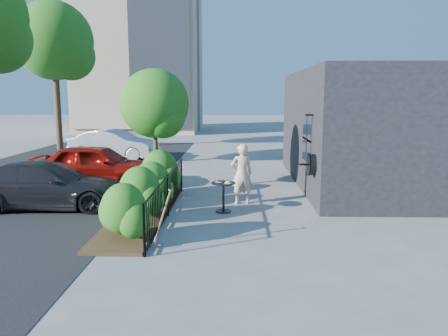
{
  "coord_description": "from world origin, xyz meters",
  "views": [
    {
      "loc": [
        0.28,
        -11.16,
        3.15
      ],
      "look_at": [
        -0.03,
        0.54,
        1.2
      ],
      "focal_mm": 35.0,
      "sensor_mm": 36.0,
      "label": 1
    }
  ],
  "objects_px": {
    "car_silver": "(115,144)",
    "car_darkgrey": "(47,185)",
    "woman": "(242,174)",
    "cafe_table": "(223,192)",
    "patio_tree": "(156,108)",
    "shovel": "(161,222)",
    "car_red": "(97,165)",
    "street_tree_far": "(55,46)"
  },
  "relations": [
    {
      "from": "shovel",
      "to": "car_red",
      "type": "relative_size",
      "value": 0.3
    },
    {
      "from": "patio_tree",
      "to": "car_red",
      "type": "relative_size",
      "value": 0.9
    },
    {
      "from": "patio_tree",
      "to": "car_silver",
      "type": "xyz_separation_m",
      "value": [
        -3.53,
        7.62,
        -2.03
      ]
    },
    {
      "from": "patio_tree",
      "to": "car_darkgrey",
      "type": "bearing_deg",
      "value": -144.74
    },
    {
      "from": "patio_tree",
      "to": "shovel",
      "type": "height_order",
      "value": "patio_tree"
    },
    {
      "from": "patio_tree",
      "to": "shovel",
      "type": "bearing_deg",
      "value": -79.34
    },
    {
      "from": "car_silver",
      "to": "car_darkgrey",
      "type": "height_order",
      "value": "car_silver"
    },
    {
      "from": "woman",
      "to": "car_silver",
      "type": "distance_m",
      "value": 10.94
    },
    {
      "from": "shovel",
      "to": "patio_tree",
      "type": "bearing_deg",
      "value": 100.66
    },
    {
      "from": "cafe_table",
      "to": "car_red",
      "type": "xyz_separation_m",
      "value": [
        -4.52,
        3.29,
        0.18
      ]
    },
    {
      "from": "shovel",
      "to": "car_darkgrey",
      "type": "bearing_deg",
      "value": 139.35
    },
    {
      "from": "cafe_table",
      "to": "car_silver",
      "type": "xyz_separation_m",
      "value": [
        -5.72,
        9.94,
        0.16
      ]
    },
    {
      "from": "cafe_table",
      "to": "woman",
      "type": "height_order",
      "value": "woman"
    },
    {
      "from": "street_tree_far",
      "to": "cafe_table",
      "type": "relative_size",
      "value": 9.45
    },
    {
      "from": "street_tree_far",
      "to": "car_silver",
      "type": "distance_m",
      "value": 7.56
    },
    {
      "from": "shovel",
      "to": "street_tree_far",
      "type": "bearing_deg",
      "value": 117.87
    },
    {
      "from": "car_darkgrey",
      "to": "car_red",
      "type": "bearing_deg",
      "value": -12.06
    },
    {
      "from": "street_tree_far",
      "to": "woman",
      "type": "distance_m",
      "value": 17.08
    },
    {
      "from": "car_silver",
      "to": "car_darkgrey",
      "type": "distance_m",
      "value": 9.62
    },
    {
      "from": "car_silver",
      "to": "shovel",
      "type": "bearing_deg",
      "value": -151.12
    },
    {
      "from": "woman",
      "to": "car_silver",
      "type": "xyz_separation_m",
      "value": [
        -6.23,
        8.99,
        -0.15
      ]
    },
    {
      "from": "cafe_table",
      "to": "car_darkgrey",
      "type": "relative_size",
      "value": 0.2
    },
    {
      "from": "cafe_table",
      "to": "shovel",
      "type": "height_order",
      "value": "shovel"
    },
    {
      "from": "street_tree_far",
      "to": "patio_tree",
      "type": "bearing_deg",
      "value": -55.49
    },
    {
      "from": "street_tree_far",
      "to": "car_red",
      "type": "height_order",
      "value": "street_tree_far"
    },
    {
      "from": "shovel",
      "to": "car_darkgrey",
      "type": "height_order",
      "value": "car_darkgrey"
    },
    {
      "from": "cafe_table",
      "to": "car_red",
      "type": "height_order",
      "value": "car_red"
    },
    {
      "from": "woman",
      "to": "car_darkgrey",
      "type": "distance_m",
      "value": 5.53
    },
    {
      "from": "cafe_table",
      "to": "street_tree_far",
      "type": "bearing_deg",
      "value": 126.19
    },
    {
      "from": "woman",
      "to": "cafe_table",
      "type": "bearing_deg",
      "value": 49.83
    },
    {
      "from": "woman",
      "to": "car_red",
      "type": "bearing_deg",
      "value": -37.03
    },
    {
      "from": "car_darkgrey",
      "to": "shovel",
      "type": "bearing_deg",
      "value": -133.59
    },
    {
      "from": "car_silver",
      "to": "street_tree_far",
      "type": "bearing_deg",
      "value": 58.87
    },
    {
      "from": "street_tree_far",
      "to": "car_silver",
      "type": "relative_size",
      "value": 1.87
    },
    {
      "from": "street_tree_far",
      "to": "shovel",
      "type": "bearing_deg",
      "value": -62.13
    },
    {
      "from": "shovel",
      "to": "car_darkgrey",
      "type": "xyz_separation_m",
      "value": [
        -3.78,
        3.24,
        0.08
      ]
    },
    {
      "from": "cafe_table",
      "to": "car_darkgrey",
      "type": "bearing_deg",
      "value": 176.0
    },
    {
      "from": "patio_tree",
      "to": "car_red",
      "type": "height_order",
      "value": "patio_tree"
    },
    {
      "from": "shovel",
      "to": "car_darkgrey",
      "type": "distance_m",
      "value": 4.98
    },
    {
      "from": "shovel",
      "to": "car_red",
      "type": "xyz_separation_m",
      "value": [
        -3.31,
        6.18,
        0.18
      ]
    },
    {
      "from": "cafe_table",
      "to": "car_red",
      "type": "bearing_deg",
      "value": 143.96
    },
    {
      "from": "car_red",
      "to": "car_silver",
      "type": "relative_size",
      "value": 0.99
    }
  ]
}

